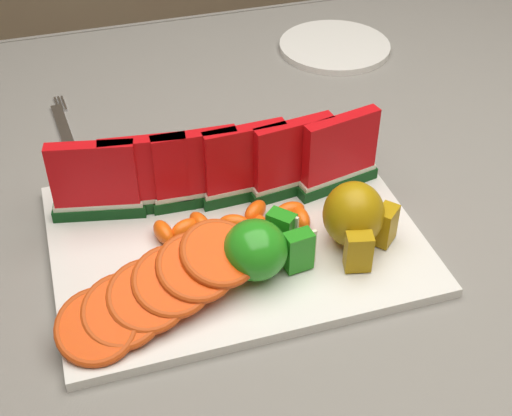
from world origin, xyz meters
TOP-DOWN VIEW (x-y plane):
  - table at (0.00, 0.00)m, footprint 1.40×0.90m
  - tablecloth at (0.00, 0.00)m, footprint 1.53×1.03m
  - platter at (-0.10, -0.08)m, footprint 0.40×0.30m
  - apple_cluster at (-0.09, -0.14)m, footprint 0.11×0.09m
  - pear_cluster at (0.02, -0.13)m, footprint 0.09×0.09m
  - side_plate at (0.18, 0.32)m, footprint 0.20×0.20m
  - fork at (-0.26, 0.20)m, footprint 0.03×0.20m
  - watermelon_row at (-0.10, -0.02)m, footprint 0.39×0.07m
  - orange_fan_front at (-0.20, -0.16)m, footprint 0.23×0.14m
  - orange_fan_back at (-0.13, 0.04)m, footprint 0.23×0.10m
  - tangerine_segments at (-0.09, -0.07)m, footprint 0.18×0.07m

SIDE VIEW (x-z plane):
  - table at x=0.00m, z-range 0.28..1.03m
  - tablecloth at x=0.00m, z-range 0.62..0.82m
  - fork at x=-0.26m, z-range 0.76..0.76m
  - side_plate at x=0.18m, z-range 0.76..0.77m
  - platter at x=-0.10m, z-range 0.76..0.77m
  - tangerine_segments at x=-0.09m, z-range 0.77..0.79m
  - orange_fan_back at x=-0.13m, z-range 0.77..0.81m
  - orange_fan_front at x=-0.20m, z-range 0.77..0.83m
  - apple_cluster at x=-0.09m, z-range 0.77..0.83m
  - pear_cluster at x=0.02m, z-range 0.77..0.85m
  - watermelon_row at x=-0.10m, z-range 0.77..0.87m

